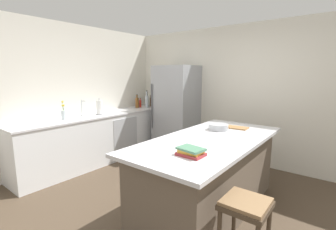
{
  "coord_description": "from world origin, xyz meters",
  "views": [
    {
      "loc": [
        1.76,
        -2.21,
        1.69
      ],
      "look_at": [
        -0.72,
        0.96,
        1.0
      ],
      "focal_mm": 25.54,
      "sensor_mm": 36.0,
      "label": 1
    }
  ],
  "objects": [
    {
      "name": "cutting_board",
      "position": [
        0.47,
        1.06,
        0.93
      ],
      "size": [
        0.31,
        0.21,
        0.02
      ],
      "color": "#9E7042",
      "rests_on": "kitchen_island"
    },
    {
      "name": "bar_stool",
      "position": [
        1.16,
        -0.43,
        0.57
      ],
      "size": [
        0.36,
        0.36,
        0.7
      ],
      "color": "#473828",
      "rests_on": "ground_plane"
    },
    {
      "name": "hot_sauce_bottle",
      "position": [
        -2.14,
        1.72,
        1.02
      ],
      "size": [
        0.05,
        0.05,
        0.22
      ],
      "color": "red",
      "rests_on": "counter_run_left"
    },
    {
      "name": "cookbook_stack",
      "position": [
        0.58,
        -0.35,
        0.96
      ],
      "size": [
        0.27,
        0.21,
        0.08
      ],
      "color": "#A83338",
      "rests_on": "kitchen_island"
    },
    {
      "name": "wall_rear",
      "position": [
        0.0,
        2.25,
        1.3
      ],
      "size": [
        6.0,
        0.1,
        2.6
      ],
      "primitive_type": "cube",
      "color": "silver",
      "rests_on": "ground_plane"
    },
    {
      "name": "syrup_bottle",
      "position": [
        -2.05,
        1.99,
        1.04
      ],
      "size": [
        0.06,
        0.06,
        0.27
      ],
      "color": "#5B3319",
      "rests_on": "counter_run_left"
    },
    {
      "name": "flower_vase",
      "position": [
        -2.05,
        -0.19,
        1.03
      ],
      "size": [
        0.08,
        0.08,
        0.32
      ],
      "color": "silver",
      "rests_on": "counter_run_left"
    },
    {
      "name": "kitchen_island",
      "position": [
        0.43,
        0.32,
        0.47
      ],
      "size": [
        1.07,
        2.29,
        0.92
      ],
      "color": "brown",
      "rests_on": "ground_plane"
    },
    {
      "name": "refrigerator",
      "position": [
        -1.2,
        1.85,
        0.93
      ],
      "size": [
        0.81,
        0.73,
        1.86
      ],
      "color": "#93969B",
      "rests_on": "ground_plane"
    },
    {
      "name": "soda_bottle",
      "position": [
        -2.02,
        1.82,
        1.08
      ],
      "size": [
        0.08,
        0.08,
        0.38
      ],
      "color": "silver",
      "rests_on": "counter_run_left"
    },
    {
      "name": "ground_plane",
      "position": [
        0.0,
        0.0,
        0.0
      ],
      "size": [
        7.2,
        7.2,
        0.0
      ],
      "primitive_type": "plane",
      "color": "#4C3D2D"
    },
    {
      "name": "mixing_bowl",
      "position": [
        0.3,
        0.79,
        0.96
      ],
      "size": [
        0.27,
        0.27,
        0.08
      ],
      "color": "#B2B5BA",
      "rests_on": "kitchen_island"
    },
    {
      "name": "sink_faucet",
      "position": [
        -2.12,
        0.21,
        1.09
      ],
      "size": [
        0.15,
        0.05,
        0.3
      ],
      "color": "silver",
      "rests_on": "counter_run_left"
    },
    {
      "name": "whiskey_bottle",
      "position": [
        -2.15,
        1.63,
        1.05
      ],
      "size": [
        0.08,
        0.08,
        0.31
      ],
      "color": "brown",
      "rests_on": "counter_run_left"
    },
    {
      "name": "wine_bottle",
      "position": [
        -2.09,
        1.9,
        1.07
      ],
      "size": [
        0.07,
        0.07,
        0.34
      ],
      "color": "#19381E",
      "rests_on": "counter_run_left"
    },
    {
      "name": "wall_left",
      "position": [
        -2.45,
        0.0,
        1.3
      ],
      "size": [
        0.1,
        6.0,
        2.6
      ],
      "primitive_type": "cube",
      "color": "silver",
      "rests_on": "ground_plane"
    },
    {
      "name": "counter_run_left",
      "position": [
        -2.08,
        0.51,
        0.47
      ],
      "size": [
        0.67,
        3.2,
        0.93
      ],
      "color": "white",
      "rests_on": "ground_plane"
    },
    {
      "name": "paper_towel_roll",
      "position": [
        -2.03,
        0.52,
        1.07
      ],
      "size": [
        0.14,
        0.14,
        0.31
      ],
      "color": "gray",
      "rests_on": "counter_run_left"
    }
  ]
}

